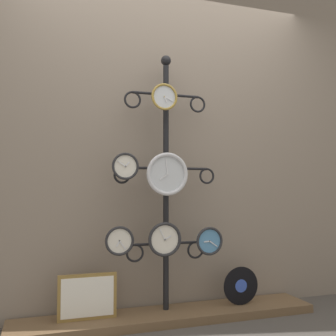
# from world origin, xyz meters

# --- Properties ---
(shop_wall) EXTENTS (4.40, 0.04, 2.80)m
(shop_wall) POSITION_xyz_m (0.00, 0.57, 1.40)
(shop_wall) COLOR gray
(shop_wall) RESTS_ON ground_plane
(low_shelf) EXTENTS (2.20, 0.36, 0.06)m
(low_shelf) POSITION_xyz_m (0.00, 0.35, 0.03)
(low_shelf) COLOR brown
(low_shelf) RESTS_ON ground_plane
(display_stand) EXTENTS (0.79, 0.41, 1.95)m
(display_stand) POSITION_xyz_m (0.00, 0.41, 0.68)
(display_stand) COLOR black
(display_stand) RESTS_ON ground_plane
(clock_top_center) EXTENTS (0.20, 0.04, 0.20)m
(clock_top_center) POSITION_xyz_m (-0.05, 0.30, 1.60)
(clock_top_center) COLOR silver
(clock_middle_left) EXTENTS (0.19, 0.04, 0.19)m
(clock_middle_left) POSITION_xyz_m (-0.32, 0.34, 1.10)
(clock_middle_left) COLOR silver
(clock_middle_center) EXTENTS (0.31, 0.04, 0.31)m
(clock_middle_center) POSITION_xyz_m (-0.02, 0.32, 1.05)
(clock_middle_center) COLOR silver
(clock_bottom_left) EXTENTS (0.20, 0.04, 0.20)m
(clock_bottom_left) POSITION_xyz_m (-0.36, 0.34, 0.58)
(clock_bottom_left) COLOR silver
(clock_bottom_center) EXTENTS (0.24, 0.04, 0.24)m
(clock_bottom_center) POSITION_xyz_m (-0.04, 0.30, 0.58)
(clock_bottom_center) COLOR silver
(clock_bottom_right) EXTENTS (0.21, 0.04, 0.21)m
(clock_bottom_right) POSITION_xyz_m (0.30, 0.30, 0.56)
(clock_bottom_right) COLOR #4C84B2
(vinyl_record) EXTENTS (0.29, 0.01, 0.29)m
(vinyl_record) POSITION_xyz_m (0.57, 0.33, 0.20)
(vinyl_record) COLOR black
(vinyl_record) RESTS_ON low_shelf
(picture_frame) EXTENTS (0.39, 0.02, 0.31)m
(picture_frame) POSITION_xyz_m (-0.57, 0.35, 0.21)
(picture_frame) COLOR olive
(picture_frame) RESTS_ON low_shelf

